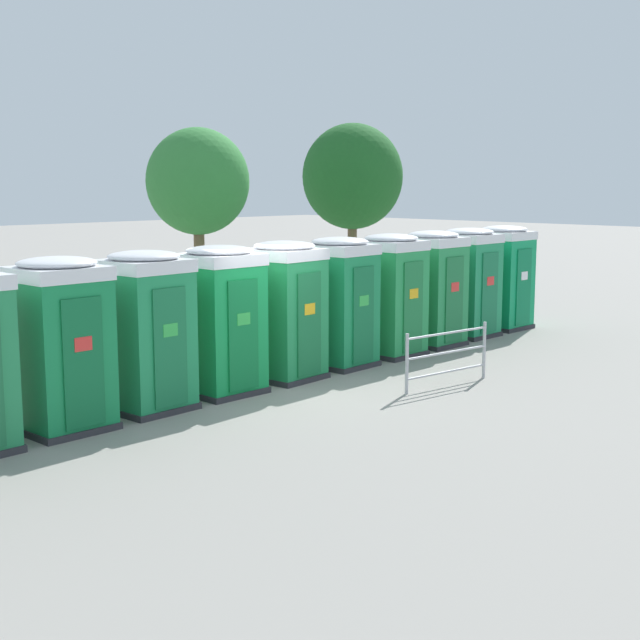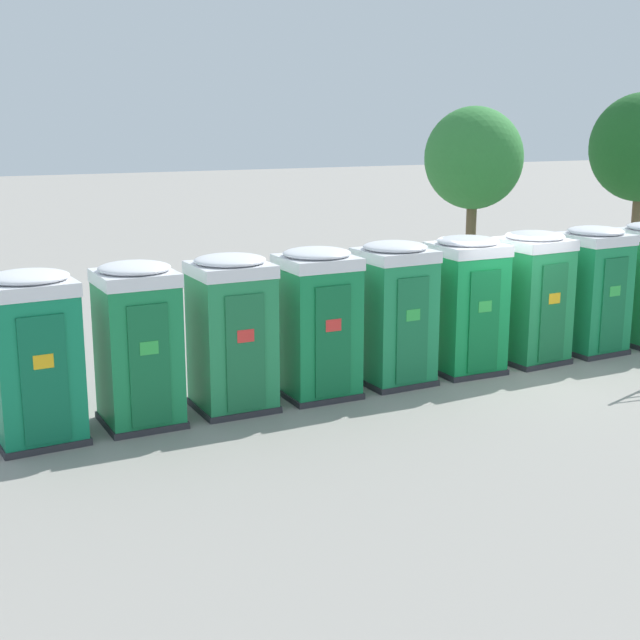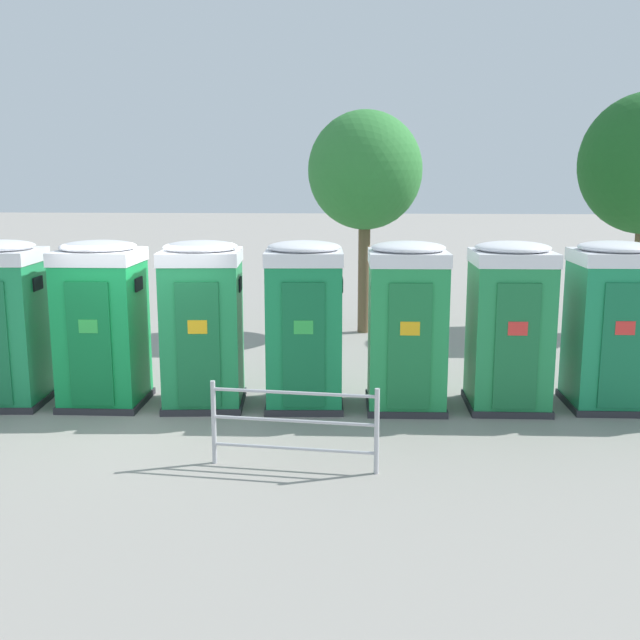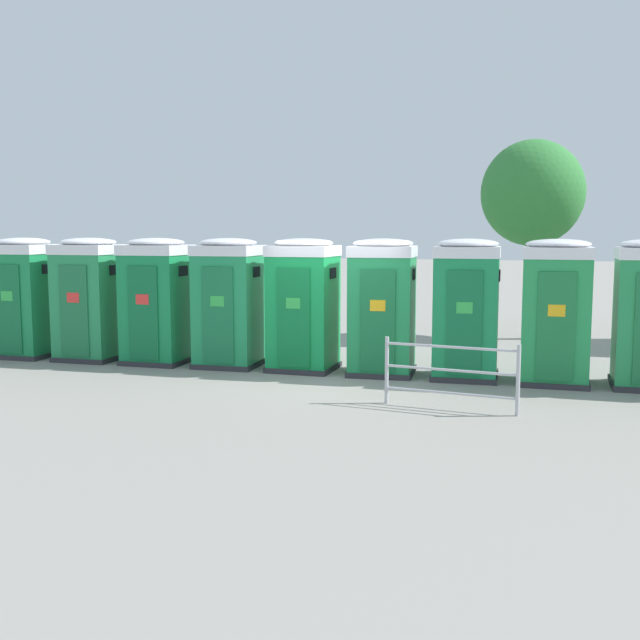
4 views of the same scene
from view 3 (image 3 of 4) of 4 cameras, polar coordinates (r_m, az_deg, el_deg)
ground_plane at (r=11.56m, az=-12.89°, el=-6.93°), size 120.00×120.00×0.00m
portapotty_4 at (r=12.44m, az=-23.05°, el=-0.18°), size 1.27×1.26×2.54m
portapotty_5 at (r=11.88m, az=-16.26°, el=-0.22°), size 1.23×1.21×2.54m
portapotty_6 at (r=11.50m, az=-8.91°, el=-0.27°), size 1.29×1.29×2.54m
portapotty_7 at (r=11.34m, az=-1.20°, el=-0.30°), size 1.24×1.26×2.54m
portapotty_8 at (r=11.32m, az=6.62°, el=-0.38°), size 1.21×1.23×2.54m
portapotty_9 at (r=11.60m, az=14.22°, el=-0.38°), size 1.21×1.22×2.54m
portapotty_10 at (r=12.11m, az=21.28°, el=-0.33°), size 1.22×1.22×2.54m
street_tree_0 at (r=16.65m, az=3.45°, el=11.23°), size 2.49×2.49×4.90m
event_barrier at (r=9.07m, az=-2.02°, el=-7.88°), size 2.05×0.28×1.05m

